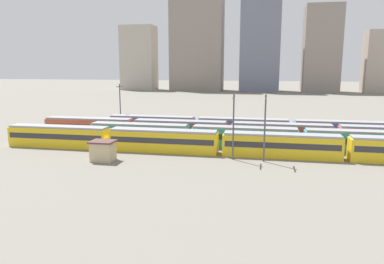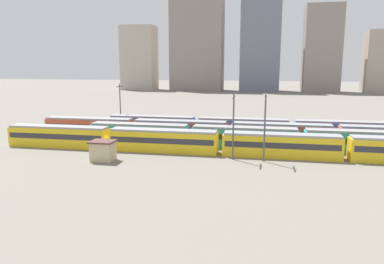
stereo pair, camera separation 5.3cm
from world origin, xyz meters
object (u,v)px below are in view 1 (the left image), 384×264
object	(u,v)px
catenary_pole_0	(233,123)
catenary_pole_2	(265,125)
train_track_0	(220,143)
train_track_3	(343,131)
catenary_pole_1	(120,105)
train_track_1	(362,142)
train_track_2	(336,135)
signal_hut	(103,151)

from	to	relation	value
catenary_pole_0	catenary_pole_2	world-z (taller)	catenary_pole_0
train_track_0	train_track_3	size ratio (longest dim) A/B	0.80
train_track_0	catenary_pole_1	world-z (taller)	catenary_pole_1
train_track_1	train_track_2	xyz separation A→B (m)	(-3.07, 5.20, 0.00)
train_track_2	catenary_pole_2	distance (m)	18.85
train_track_1	catenary_pole_0	world-z (taller)	catenary_pole_0
train_track_2	signal_hut	distance (m)	40.23
train_track_2	catenary_pole_0	size ratio (longest dim) A/B	11.18
catenary_pole_2	signal_hut	bearing A→B (deg)	-170.08
train_track_3	train_track_2	bearing A→B (deg)	-112.91
train_track_3	catenary_pole_1	distance (m)	46.24
train_track_2	train_track_3	distance (m)	5.65
train_track_1	train_track_3	world-z (taller)	same
train_track_0	train_track_3	distance (m)	26.59
catenary_pole_0	catenary_pole_1	xyz separation A→B (m)	(-26.70, 21.34, 0.07)
catenary_pole_2	train_track_3	bearing A→B (deg)	52.11
catenary_pole_0	signal_hut	distance (m)	19.94
train_track_2	train_track_3	world-z (taller)	same
train_track_1	catenary_pole_0	bearing A→B (deg)	-158.28
catenary_pole_0	train_track_1	bearing A→B (deg)	21.72
train_track_3	catenary_pole_2	distance (m)	24.17
catenary_pole_0	catenary_pole_2	size ratio (longest dim) A/B	1.01
train_track_2	catenary_pole_2	world-z (taller)	catenary_pole_2
train_track_1	catenary_pole_1	world-z (taller)	catenary_pole_1
signal_hut	train_track_2	bearing A→B (deg)	26.24
catenary_pole_0	signal_hut	xyz separation A→B (m)	(-18.98, -4.56, -4.03)
catenary_pole_1	catenary_pole_2	world-z (taller)	catenary_pole_1
train_track_0	catenary_pole_0	distance (m)	5.15
train_track_0	train_track_1	bearing A→B (deg)	13.07
train_track_3	signal_hut	distance (m)	44.65
train_track_0	train_track_2	world-z (taller)	same
train_track_0	train_track_1	distance (m)	23.00
train_track_2	catenary_pole_1	distance (m)	44.70
train_track_1	catenary_pole_2	world-z (taller)	catenary_pole_2
signal_hut	catenary_pole_1	bearing A→B (deg)	106.59
train_track_2	catenary_pole_1	world-z (taller)	catenary_pole_1
catenary_pole_0	signal_hut	world-z (taller)	catenary_pole_0
train_track_3	signal_hut	bearing A→B (deg)	-149.01
train_track_3	catenary_pole_2	xyz separation A→B (m)	(-14.68, -18.86, 3.62)
catenary_pole_0	signal_hut	size ratio (longest dim) A/B	2.80
train_track_1	catenary_pole_2	distance (m)	18.06
train_track_2	catenary_pole_1	size ratio (longest dim) A/B	11.03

